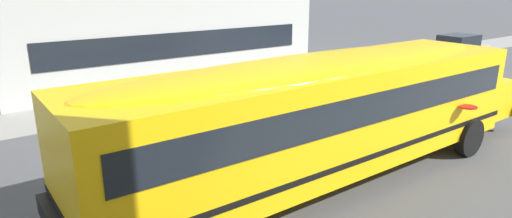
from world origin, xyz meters
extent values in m
plane|color=#4C4C4F|center=(0.00, 0.00, 0.00)|extent=(400.00, 400.00, 0.00)
cube|color=gray|center=(0.00, 7.45, 0.01)|extent=(120.00, 3.00, 0.01)
cube|color=silver|center=(0.00, 0.00, 0.00)|extent=(110.00, 0.16, 0.01)
cube|color=yellow|center=(0.36, -1.67, 1.68)|extent=(11.54, 2.65, 2.31)
cube|color=yellow|center=(6.96, -1.65, 1.10)|extent=(1.68, 2.21, 1.15)
cube|color=black|center=(7.80, -1.64, 0.71)|extent=(0.22, 2.62, 0.38)
cube|color=black|center=(0.36, -1.67, 2.09)|extent=(10.85, 2.69, 0.67)
cube|color=black|center=(0.36, -1.67, 1.00)|extent=(11.56, 2.68, 0.13)
ellipsoid|color=yellow|center=(0.36, -1.67, 2.83)|extent=(11.08, 2.44, 0.38)
cylinder|color=red|center=(4.06, -3.15, 1.56)|extent=(0.46, 0.46, 0.03)
cylinder|color=black|center=(4.74, -0.34, 0.52)|extent=(1.05, 0.30, 1.05)
cylinder|color=black|center=(4.75, -2.96, 0.52)|extent=(1.05, 0.30, 1.05)
cylinder|color=black|center=(-4.02, -0.37, 0.52)|extent=(1.05, 0.30, 1.05)
cube|color=#C1B28E|center=(17.97, 4.84, 0.65)|extent=(3.91, 1.71, 0.70)
cube|color=black|center=(17.82, 4.84, 1.32)|extent=(2.20, 1.57, 0.64)
cylinder|color=black|center=(19.27, 5.69, 0.30)|extent=(0.60, 0.18, 0.60)
cylinder|color=black|center=(19.27, 3.99, 0.30)|extent=(0.60, 0.18, 0.60)
cylinder|color=black|center=(16.67, 5.69, 0.30)|extent=(0.60, 0.18, 0.60)
cylinder|color=black|center=(16.67, 3.99, 0.30)|extent=(0.60, 0.18, 0.60)
cube|color=black|center=(2.27, 8.93, 1.92)|extent=(12.57, 0.04, 1.10)
camera|label=1|loc=(-6.50, -8.45, 4.64)|focal=30.18mm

